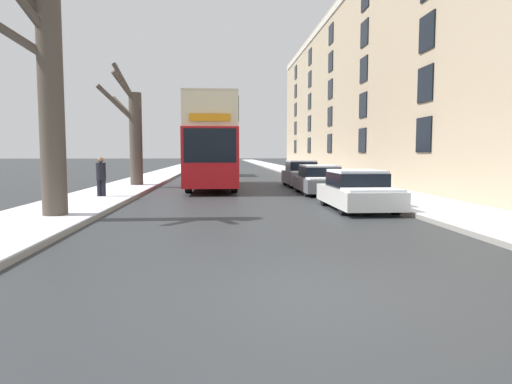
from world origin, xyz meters
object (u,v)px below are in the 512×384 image
Objects in this scene: bare_tree_left_1 at (133,133)px; double_decker_bus at (212,140)px; pedestrian_left_sidewalk at (101,177)px; bare_tree_left_0 at (48,100)px; parked_car_1 at (320,181)px; oncoming_van at (220,161)px; parked_car_0 at (357,191)px; parked_car_2 at (301,174)px.

bare_tree_left_1 is 4.29m from double_decker_bus.
pedestrian_left_sidewalk is at bearing -90.42° from bare_tree_left_1.
parked_car_1 is (9.16, 7.64, -2.67)m from bare_tree_left_0.
bare_tree_left_1 is 1.34× the size of oncoming_van.
bare_tree_left_0 is 3.99× the size of pedestrian_left_sidewalk.
bare_tree_left_0 is 12.22m from parked_car_1.
bare_tree_left_0 is at bearing -140.18° from parked_car_1.
oncoming_van is at bearing 79.72° from bare_tree_left_0.
pedestrian_left_sidewalk is at bearing -167.38° from parked_car_1.
bare_tree_left_0 is at bearing -168.82° from parked_car_0.
parked_car_1 is at bearing -90.00° from parked_car_2.
bare_tree_left_1 is at bearing -85.30° from pedestrian_left_sidewalk.
pedestrian_left_sidewalk is (-9.24, 3.76, 0.33)m from parked_car_0.
parked_car_0 is (9.19, -10.43, -2.36)m from bare_tree_left_1.
parked_car_2 is at bearing 90.00° from parked_car_1.
bare_tree_left_0 is 15.69m from parked_car_2.
bare_tree_left_0 reaches higher than parked_car_0.
parked_car_0 is 10.65m from parked_car_2.
oncoming_van is (4.60, 12.93, -1.76)m from bare_tree_left_1.
pedestrian_left_sidewalk is (-9.24, -2.07, 0.32)m from parked_car_1.
parked_car_1 is (9.19, -4.60, -2.35)m from bare_tree_left_1.
parked_car_1 is 2.33× the size of pedestrian_left_sidewalk.
bare_tree_left_0 is at bearing -100.28° from oncoming_van.
parked_car_0 is at bearing -90.00° from parked_car_2.
bare_tree_left_0 is 6.05m from pedestrian_left_sidewalk.
double_decker_bus is at bearing -171.61° from parked_car_2.
double_decker_bus is 11.26m from parked_car_0.
oncoming_van is at bearing -98.21° from pedestrian_left_sidewalk.
bare_tree_left_0 is at bearing -89.85° from bare_tree_left_1.
double_decker_bus is 2.61× the size of parked_car_2.
bare_tree_left_1 is 14.10m from parked_car_0.
parked_car_0 is (9.16, 1.81, -2.68)m from bare_tree_left_0.
oncoming_van is at bearing 104.69° from parked_car_1.
parked_car_1 is (-0.00, 5.83, 0.01)m from parked_car_0.
parked_car_2 is at bearing 53.68° from bare_tree_left_0.
double_decker_bus is (4.24, -0.51, -0.38)m from bare_tree_left_1.
parked_car_1 is at bearing 39.82° from bare_tree_left_0.
pedestrian_left_sidewalk is (-9.24, -6.89, 0.26)m from parked_car_2.
parked_car_2 is (9.19, 0.22, -2.29)m from bare_tree_left_1.
bare_tree_left_1 is 10.55m from parked_car_1.
oncoming_van is (0.36, 13.44, -1.38)m from double_decker_bus.
parked_car_2 is at bearing -138.16° from pedestrian_left_sidewalk.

